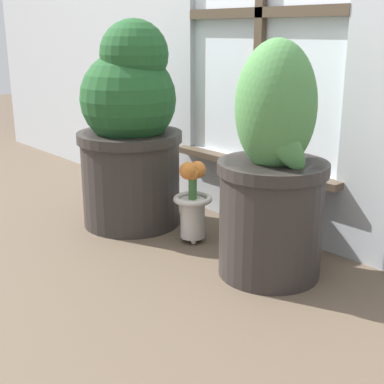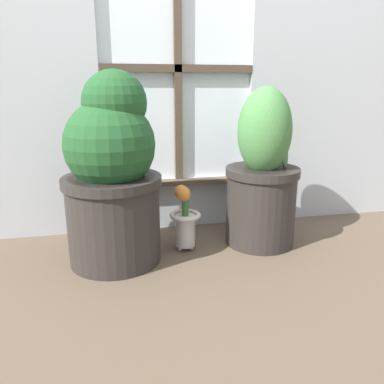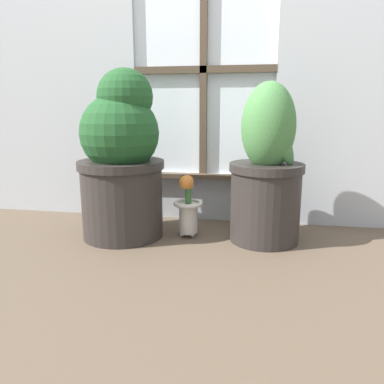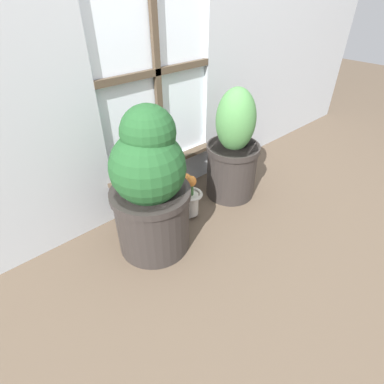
{
  "view_description": "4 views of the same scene",
  "coord_description": "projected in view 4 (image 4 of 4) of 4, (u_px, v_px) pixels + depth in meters",
  "views": [
    {
      "loc": [
        1.33,
        -0.91,
        0.73
      ],
      "look_at": [
        -0.02,
        0.27,
        0.19
      ],
      "focal_mm": 50.0,
      "sensor_mm": 36.0,
      "label": 1
    },
    {
      "loc": [
        -0.31,
        -1.26,
        0.71
      ],
      "look_at": [
        0.0,
        0.27,
        0.27
      ],
      "focal_mm": 35.0,
      "sensor_mm": 36.0,
      "label": 2
    },
    {
      "loc": [
        0.3,
        -1.4,
        0.6
      ],
      "look_at": [
        -0.01,
        0.3,
        0.21
      ],
      "focal_mm": 35.0,
      "sensor_mm": 36.0,
      "label": 3
    },
    {
      "loc": [
        -0.97,
        -0.79,
        1.2
      ],
      "look_at": [
        -0.06,
        0.23,
        0.22
      ],
      "focal_mm": 28.0,
      "sensor_mm": 36.0,
      "label": 4
    }
  ],
  "objects": [
    {
      "name": "ground_plane",
      "position": [
        227.0,
        237.0,
        1.7
      ],
      "size": [
        10.0,
        10.0,
        0.0
      ],
      "primitive_type": "plane",
      "color": "brown"
    },
    {
      "name": "potted_plant_right",
      "position": [
        233.0,
        152.0,
        1.87
      ],
      "size": [
        0.33,
        0.33,
        0.72
      ],
      "color": "#2D2826",
      "rests_on": "ground_plane"
    },
    {
      "name": "flower_vase",
      "position": [
        191.0,
        196.0,
        1.77
      ],
      "size": [
        0.14,
        0.14,
        0.3
      ],
      "color": "#BCB7AD",
      "rests_on": "ground_plane"
    },
    {
      "name": "potted_plant_left",
      "position": [
        150.0,
        188.0,
        1.45
      ],
      "size": [
        0.4,
        0.4,
        0.78
      ],
      "color": "#2D2826",
      "rests_on": "ground_plane"
    }
  ]
}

